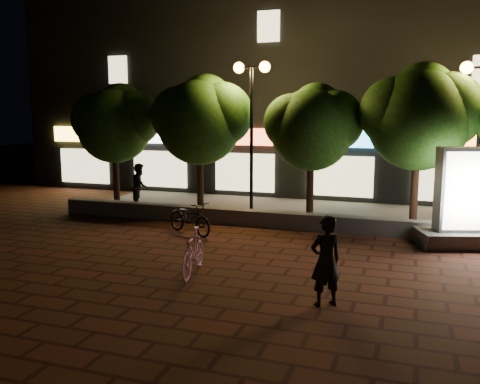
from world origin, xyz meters
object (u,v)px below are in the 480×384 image
at_px(pedestrian, 140,185).
at_px(street_lamp_left, 252,100).
at_px(ad_kiosk, 467,207).
at_px(tree_mid, 313,124).
at_px(tree_right, 421,114).
at_px(rider, 326,261).
at_px(tree_far_left, 116,121).
at_px(scooter_parked, 190,218).
at_px(scooter_pink, 193,252).
at_px(tree_left, 202,117).

bearing_deg(pedestrian, street_lamp_left, -112.97).
distance_m(ad_kiosk, pedestrian, 11.25).
bearing_deg(tree_mid, ad_kiosk, -23.09).
bearing_deg(ad_kiosk, tree_right, 123.50).
relative_size(ad_kiosk, rider, 1.59).
height_order(tree_far_left, scooter_parked, tree_far_left).
distance_m(tree_right, scooter_pink, 8.67).
xyz_separation_m(tree_mid, ad_kiosk, (4.60, -1.96, -2.13)).
bearing_deg(tree_right, street_lamp_left, -177.19).
distance_m(tree_left, scooter_pink, 7.71).
bearing_deg(tree_left, scooter_pink, -68.40).
xyz_separation_m(tree_right, street_lamp_left, (-5.36, -0.26, 0.46)).
xyz_separation_m(tree_left, street_lamp_left, (1.95, -0.26, 0.58)).
height_order(tree_far_left, street_lamp_left, street_lamp_left).
xyz_separation_m(tree_mid, pedestrian, (-6.49, -0.13, -2.31)).
xyz_separation_m(tree_far_left, rider, (9.21, -7.49, -2.43)).
bearing_deg(tree_mid, pedestrian, -178.84).
xyz_separation_m(rider, scooter_parked, (-4.77, 4.34, -0.37)).
bearing_deg(pedestrian, scooter_parked, -152.54).
height_order(tree_far_left, ad_kiosk, tree_far_left).
xyz_separation_m(scooter_pink, scooter_parked, (-1.69, 3.49, -0.02)).
bearing_deg(tree_mid, tree_far_left, 180.00).
height_order(street_lamp_left, rider, street_lamp_left).
xyz_separation_m(tree_mid, scooter_parked, (-3.05, -3.14, -2.72)).
xyz_separation_m(tree_far_left, ad_kiosk, (12.10, -1.96, -2.21)).
distance_m(tree_right, pedestrian, 10.15).
height_order(street_lamp_left, scooter_pink, street_lamp_left).
bearing_deg(rider, tree_far_left, -77.44).
bearing_deg(tree_far_left, rider, -39.10).
bearing_deg(rider, street_lamp_left, -100.81).
height_order(scooter_parked, pedestrian, pedestrian).
bearing_deg(pedestrian, scooter_pink, -163.06).
xyz_separation_m(tree_mid, rider, (1.72, -7.49, -2.35)).
relative_size(tree_mid, rider, 2.60).
distance_m(tree_far_left, street_lamp_left, 5.50).
bearing_deg(pedestrian, ad_kiosk, -120.65).
relative_size(tree_right, ad_kiosk, 1.84).
relative_size(rider, scooter_parked, 0.92).
relative_size(tree_mid, pedestrian, 2.72).
bearing_deg(street_lamp_left, pedestrian, 178.30).
bearing_deg(tree_far_left, tree_left, 0.00).
distance_m(tree_right, ad_kiosk, 3.42).
height_order(tree_left, ad_kiosk, tree_left).
height_order(tree_left, tree_mid, tree_left).
distance_m(tree_left, rider, 9.76).
height_order(tree_far_left, scooter_pink, tree_far_left).
height_order(scooter_pink, rider, rider).
bearing_deg(tree_right, tree_left, -180.00).
height_order(ad_kiosk, scooter_pink, ad_kiosk).
distance_m(tree_right, rider, 8.12).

